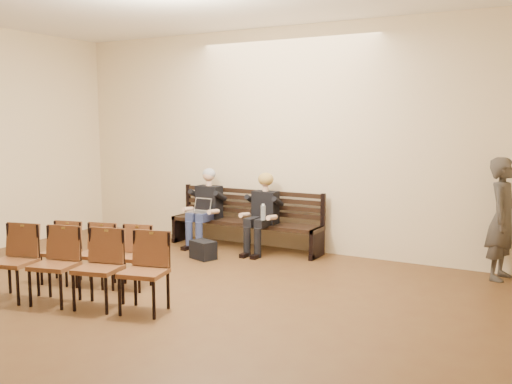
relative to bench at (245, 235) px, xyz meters
The scene contains 11 objects.
ground 4.69m from the bench, 83.16° to the right, with size 10.00×10.00×0.00m, color #53391C.
room_walls 4.54m from the bench, 81.79° to the right, with size 8.02×10.01×3.51m.
bench is the anchor object (origin of this frame).
seated_man 0.78m from the bench, 169.87° to the right, with size 0.50×0.70×1.21m, color black, non-canonical shape.
seated_woman 0.52m from the bench, 17.21° to the right, with size 0.48×0.66×1.12m, color black, non-canonical shape.
laptop 0.83m from the bench, 156.19° to the right, with size 0.32×0.25×0.23m, color silver.
water_bottle 0.75m from the bench, 34.75° to the right, with size 0.08×0.08×0.25m, color silver.
bag 0.93m from the bench, 101.85° to the right, with size 0.37×0.25×0.27m, color black.
passerby 3.86m from the bench, ahead, with size 0.67×0.44×1.83m, color #37332D.
chair_row_front 2.76m from the bench, 102.07° to the right, with size 1.39×0.42×0.77m, color brown.
chair_row_back 3.38m from the bench, 93.21° to the right, with size 2.11×0.47×0.87m, color brown.
Camera 1 is at (4.01, -3.11, 2.06)m, focal length 40.00 mm.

